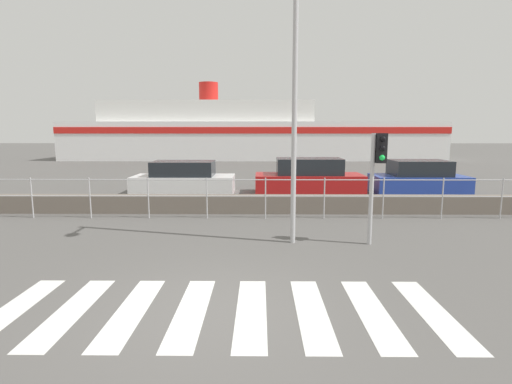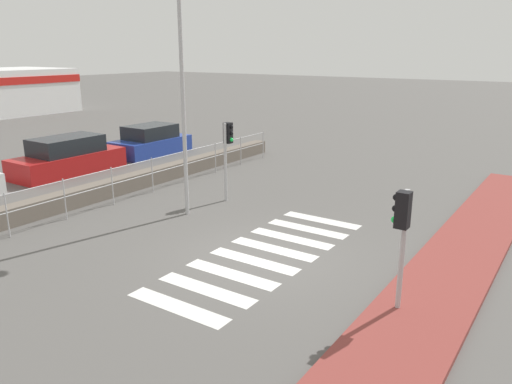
# 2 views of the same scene
# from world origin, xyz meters

# --- Properties ---
(ground_plane) EXTENTS (160.00, 160.00, 0.00)m
(ground_plane) POSITION_xyz_m (0.00, 0.00, 0.00)
(ground_plane) COLOR #565451
(sidewalk_brick) EXTENTS (24.00, 1.80, 0.12)m
(sidewalk_brick) POSITION_xyz_m (0.00, -4.10, 0.06)
(sidewalk_brick) COLOR brown
(sidewalk_brick) RESTS_ON ground_plane
(crosswalk) EXTENTS (6.75, 2.40, 0.01)m
(crosswalk) POSITION_xyz_m (0.15, 0.00, 0.00)
(crosswalk) COLOR silver
(crosswalk) RESTS_ON ground_plane
(seawall) EXTENTS (21.95, 0.55, 0.57)m
(seawall) POSITION_xyz_m (0.00, 7.27, 0.29)
(seawall) COLOR #6B6056
(seawall) RESTS_ON ground_plane
(harbor_fence) EXTENTS (19.80, 0.04, 1.26)m
(harbor_fence) POSITION_xyz_m (-0.00, 6.40, 0.82)
(harbor_fence) COLOR #B2B2B5
(harbor_fence) RESTS_ON ground_plane
(traffic_light_near) EXTENTS (0.34, 0.32, 2.48)m
(traffic_light_near) POSITION_xyz_m (-0.89, -3.67, 1.82)
(traffic_light_near) COLOR #B2B2B5
(traffic_light_near) RESTS_ON ground_plane
(traffic_light_far) EXTENTS (0.34, 0.32, 2.62)m
(traffic_light_far) POSITION_xyz_m (3.44, 3.60, 1.92)
(traffic_light_far) COLOR #B2B2B5
(traffic_light_far) RESTS_ON ground_plane
(streetlamp) EXTENTS (0.32, 1.07, 6.76)m
(streetlamp) POSITION_xyz_m (1.52, 3.56, 4.12)
(streetlamp) COLOR #B2B2B5
(streetlamp) RESTS_ON ground_plane
(parked_car_red) EXTENTS (4.55, 1.85, 1.51)m
(parked_car_red) POSITION_xyz_m (2.82, 11.36, 0.64)
(parked_car_red) COLOR #B21919
(parked_car_red) RESTS_ON ground_plane
(parked_car_blue) EXTENTS (3.87, 1.89, 1.43)m
(parked_car_blue) POSITION_xyz_m (7.50, 11.36, 0.61)
(parked_car_blue) COLOR #233D9E
(parked_car_blue) RESTS_ON ground_plane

